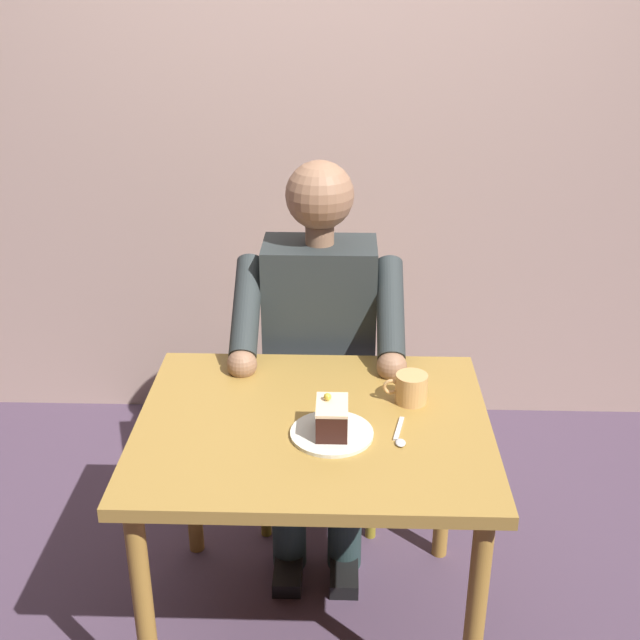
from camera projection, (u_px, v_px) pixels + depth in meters
name	position (u px, v px, depth m)	size (l,w,h in m)	color
ground_plane	(314.00, 623.00, 2.45)	(14.00, 14.00, 0.00)	#4B394D
cafe_rear_panel	(326.00, 52.00, 3.03)	(6.40, 0.12, 3.00)	tan
dining_table	(313.00, 450.00, 2.19)	(0.94, 0.77, 0.71)	olive
chair	(321.00, 375.00, 2.84)	(0.42, 0.42, 0.89)	olive
seated_person	(319.00, 353.00, 2.62)	(0.53, 0.58, 1.27)	#2A3031
dessert_plate	(332.00, 433.00, 2.09)	(0.22, 0.22, 0.01)	silver
cake_slice	(332.00, 418.00, 2.07)	(0.08, 0.12, 0.10)	black
coffee_cup	(411.00, 388.00, 2.23)	(0.12, 0.09, 0.08)	tan
dessert_spoon	(400.00, 436.00, 2.08)	(0.03, 0.14, 0.01)	silver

